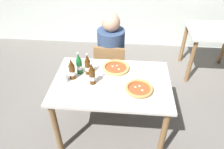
{
  "coord_description": "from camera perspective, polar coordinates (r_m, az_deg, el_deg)",
  "views": [
    {
      "loc": [
        0.15,
        -1.65,
        2.11
      ],
      "look_at": [
        0.0,
        0.05,
        0.8
      ],
      "focal_mm": 33.62,
      "sensor_mm": 36.0,
      "label": 1
    }
  ],
  "objects": [
    {
      "name": "beer_bottle_left",
      "position": [
        2.07,
        -5.42,
        -0.15
      ],
      "size": [
        0.07,
        0.07,
        0.25
      ],
      "color": "#512D0F",
      "rests_on": "dining_table_main"
    },
    {
      "name": "dining_table_background",
      "position": [
        3.58,
        25.79,
        8.52
      ],
      "size": [
        0.8,
        0.7,
        0.75
      ],
      "color": "silver",
      "rests_on": "ground_plane"
    },
    {
      "name": "ground_plane",
      "position": [
        2.68,
        -0.09,
        -14.36
      ],
      "size": [
        8.0,
        8.0,
        0.0
      ],
      "primitive_type": "plane",
      "color": "slate"
    },
    {
      "name": "pizza_margherita_near",
      "position": [
        2.04,
        7.4,
        -3.93
      ],
      "size": [
        0.29,
        0.29,
        0.04
      ],
      "color": "white",
      "rests_on": "dining_table_main"
    },
    {
      "name": "diner_seated",
      "position": [
        2.78,
        -0.25,
        4.15
      ],
      "size": [
        0.34,
        0.34,
        1.21
      ],
      "color": "#2D3342",
      "rests_on": "ground_plane"
    },
    {
      "name": "dining_table_main",
      "position": [
        2.22,
        -0.11,
        -4.15
      ],
      "size": [
        1.2,
        0.8,
        0.75
      ],
      "color": "silver",
      "rests_on": "ground_plane"
    },
    {
      "name": "beer_bottle_extra",
      "position": [
        2.23,
        -8.95,
        2.72
      ],
      "size": [
        0.07,
        0.07,
        0.25
      ],
      "color": "#196B2D",
      "rests_on": "dining_table_main"
    },
    {
      "name": "beer_bottle_center",
      "position": [
        2.16,
        -10.83,
        1.19
      ],
      "size": [
        0.07,
        0.07,
        0.25
      ],
      "color": "#512D0F",
      "rests_on": "dining_table_main"
    },
    {
      "name": "beer_bottle_right",
      "position": [
        2.2,
        -6.63,
        2.44
      ],
      "size": [
        0.07,
        0.07,
        0.25
      ],
      "color": "#512D0F",
      "rests_on": "dining_table_main"
    },
    {
      "name": "pizza_marinara_far",
      "position": [
        2.3,
        1.09,
        1.77
      ],
      "size": [
        0.32,
        0.32,
        0.04
      ],
      "color": "white",
      "rests_on": "dining_table_main"
    },
    {
      "name": "chair_behind_table",
      "position": [
        2.8,
        -0.42,
        1.84
      ],
      "size": [
        0.42,
        0.42,
        0.85
      ],
      "rotation": [
        0.0,
        0.0,
        3.08
      ],
      "color": "olive",
      "rests_on": "ground_plane"
    },
    {
      "name": "napkin_with_cutlery",
      "position": [
        1.97,
        -2.67,
        -6.25
      ],
      "size": [
        0.2,
        0.2,
        0.01
      ],
      "color": "white",
      "rests_on": "dining_table_main"
    },
    {
      "name": "paper_cup",
      "position": [
        2.17,
        -12.77,
        -0.84
      ],
      "size": [
        0.07,
        0.07,
        0.09
      ],
      "primitive_type": "cylinder",
      "color": "white",
      "rests_on": "dining_table_main"
    }
  ]
}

